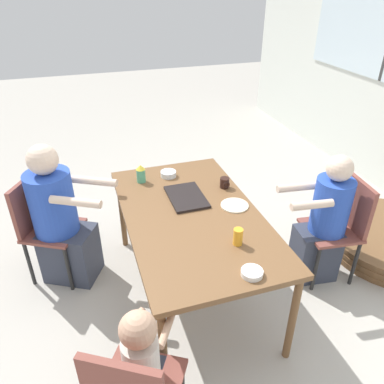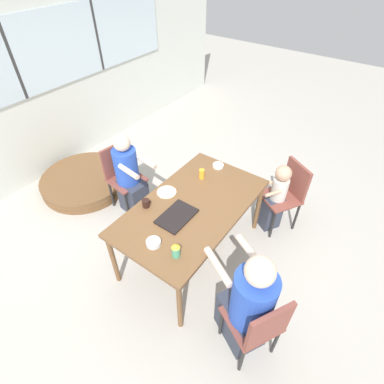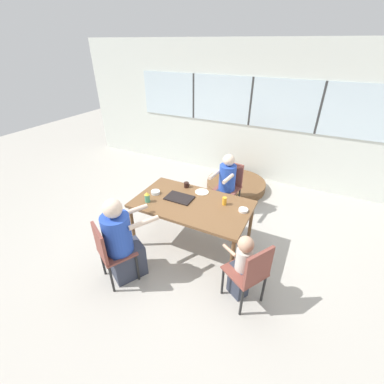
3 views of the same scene
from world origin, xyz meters
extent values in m
plane|color=#B2ADA3|center=(0.00, 0.00, 0.00)|extent=(16.00, 16.00, 0.00)
cube|color=brown|center=(0.00, 0.00, 0.74)|extent=(1.64, 0.94, 0.04)
cylinder|color=brown|center=(-0.77, -0.42, 0.36)|extent=(0.05, 0.05, 0.72)
cylinder|color=brown|center=(0.77, -0.42, 0.36)|extent=(0.05, 0.05, 0.72)
cylinder|color=brown|center=(-0.77, 0.42, 0.36)|extent=(0.05, 0.05, 0.72)
cylinder|color=brown|center=(0.77, 0.42, 0.36)|extent=(0.05, 0.05, 0.72)
cube|color=brown|center=(-0.55, -1.00, 0.45)|extent=(0.54, 0.54, 0.03)
cube|color=brown|center=(-0.63, -1.16, 0.67)|extent=(0.35, 0.21, 0.42)
cylinder|color=black|center=(-0.62, -0.77, 0.22)|extent=(0.03, 0.03, 0.44)
cylinder|color=black|center=(-0.32, -0.93, 0.22)|extent=(0.03, 0.03, 0.44)
cylinder|color=black|center=(-0.78, -1.07, 0.22)|extent=(0.03, 0.03, 0.44)
cylinder|color=black|center=(-0.48, -1.23, 0.22)|extent=(0.03, 0.03, 0.44)
cube|color=brown|center=(0.14, 1.13, 0.45)|extent=(0.45, 0.45, 0.03)
cube|color=brown|center=(0.16, 1.31, 0.67)|extent=(0.38, 0.08, 0.42)
cylinder|color=black|center=(0.29, 0.94, 0.22)|extent=(0.03, 0.03, 0.44)
cylinder|color=black|center=(-0.05, 0.98, 0.22)|extent=(0.03, 0.03, 0.44)
cylinder|color=black|center=(0.33, 1.28, 0.22)|extent=(0.03, 0.03, 0.44)
cylinder|color=black|center=(0.00, 1.32, 0.22)|extent=(0.03, 0.03, 0.44)
cylinder|color=black|center=(0.74, -0.65, 0.22)|extent=(0.03, 0.03, 0.44)
cube|color=#333847|center=(-0.50, -0.90, 0.23)|extent=(0.47, 0.51, 0.46)
cylinder|color=#284CB7|center=(-0.53, -0.96, 0.72)|extent=(0.34, 0.34, 0.51)
sphere|color=beige|center=(-0.53, -0.96, 1.09)|extent=(0.23, 0.23, 0.23)
cylinder|color=beige|center=(-0.52, -0.63, 0.86)|extent=(0.23, 0.36, 0.06)
cylinder|color=beige|center=(-0.25, -0.78, 0.86)|extent=(0.23, 0.36, 0.06)
cube|color=#333847|center=(0.13, 1.03, 0.23)|extent=(0.30, 0.38, 0.46)
cylinder|color=#284CB7|center=(0.14, 1.09, 0.69)|extent=(0.29, 0.29, 0.46)
sphere|color=beige|center=(0.14, 1.09, 1.02)|extent=(0.20, 0.20, 0.20)
cylinder|color=beige|center=(0.24, 0.83, 0.81)|extent=(0.10, 0.32, 0.06)
cylinder|color=beige|center=(-0.02, 0.86, 0.81)|extent=(0.10, 0.32, 0.06)
cylinder|color=beige|center=(0.94, -0.57, 0.60)|extent=(0.19, 0.19, 0.28)
sphere|color=tan|center=(0.94, -0.57, 0.83)|extent=(0.18, 0.18, 0.18)
cylinder|color=tan|center=(0.76, -0.56, 0.66)|extent=(0.20, 0.14, 0.04)
cylinder|color=tan|center=(0.85, -0.42, 0.66)|extent=(0.20, 0.14, 0.04)
cube|color=black|center=(-0.22, 0.03, 0.77)|extent=(0.39, 0.26, 0.02)
cylinder|color=black|center=(-0.28, 0.37, 0.80)|extent=(0.08, 0.08, 0.08)
torus|color=black|center=(-0.24, 0.37, 0.80)|extent=(0.01, 0.06, 0.06)
cylinder|color=#4CA57F|center=(-0.58, -0.25, 0.81)|extent=(0.07, 0.07, 0.11)
cone|color=gold|center=(-0.58, -0.25, 0.89)|extent=(0.08, 0.08, 0.04)
cylinder|color=gold|center=(0.42, 0.17, 0.81)|extent=(0.06, 0.06, 0.11)
cylinder|color=white|center=(0.71, 0.13, 0.77)|extent=(0.13, 0.13, 0.03)
cylinder|color=silver|center=(-0.60, -0.02, 0.78)|extent=(0.13, 0.13, 0.05)
cylinder|color=beige|center=(0.00, 0.33, 0.76)|extent=(0.21, 0.21, 0.01)
camera|label=1|loc=(2.13, -0.69, 2.25)|focal=35.00mm
camera|label=2|loc=(-1.76, -1.27, 2.87)|focal=28.00mm
camera|label=3|loc=(1.37, -2.71, 2.73)|focal=24.00mm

